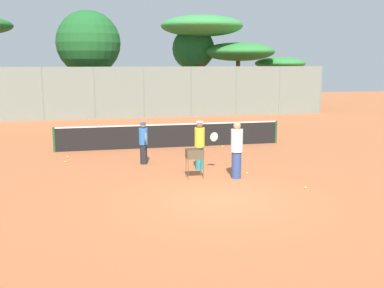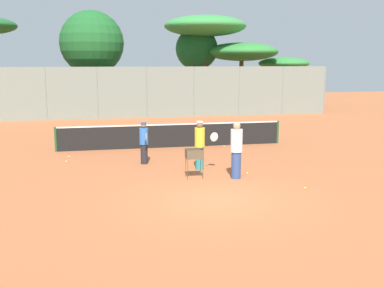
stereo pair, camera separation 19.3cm
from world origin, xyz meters
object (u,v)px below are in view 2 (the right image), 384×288
at_px(tennis_net, 172,135).
at_px(player_white_outfit, 144,142).
at_px(player_yellow_shirt, 200,145).
at_px(ball_cart, 194,156).
at_px(parked_car, 146,105).
at_px(player_red_cap, 236,150).

relative_size(tennis_net, player_white_outfit, 6.45).
bearing_deg(tennis_net, player_yellow_shirt, -85.85).
distance_m(player_yellow_shirt, ball_cart, 1.27).
relative_size(player_white_outfit, parked_car, 0.38).
height_order(tennis_net, player_yellow_shirt, player_yellow_shirt).
distance_m(ball_cart, parked_car, 18.87).
bearing_deg(tennis_net, parked_car, 89.14).
distance_m(player_red_cap, parked_car, 19.17).
bearing_deg(tennis_net, player_red_cap, -78.11).
relative_size(player_red_cap, ball_cart, 1.92).
height_order(player_white_outfit, player_yellow_shirt, player_yellow_shirt).
bearing_deg(ball_cart, tennis_net, 88.62).
bearing_deg(player_white_outfit, player_red_cap, 41.94).
height_order(player_yellow_shirt, parked_car, player_yellow_shirt).
bearing_deg(player_yellow_shirt, parked_car, 124.63).
xyz_separation_m(ball_cart, parked_car, (0.33, 18.87, -0.09)).
bearing_deg(ball_cart, player_white_outfit, 120.08).
height_order(player_white_outfit, player_red_cap, player_red_cap).
distance_m(tennis_net, player_yellow_shirt, 4.37).
xyz_separation_m(player_red_cap, parked_car, (-1.02, 19.14, -0.31)).
relative_size(player_white_outfit, player_yellow_shirt, 0.91).
distance_m(player_yellow_shirt, parked_car, 17.69).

